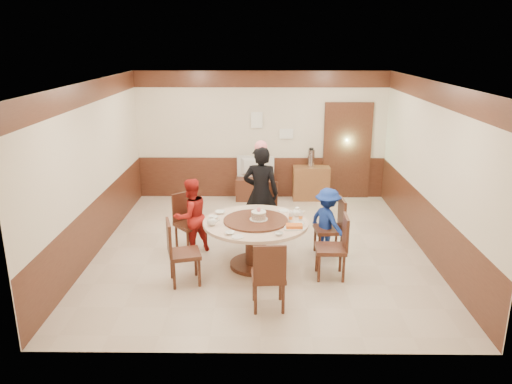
{
  "coord_description": "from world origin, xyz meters",
  "views": [
    {
      "loc": [
        0.0,
        -7.9,
        3.42
      ],
      "look_at": [
        -0.08,
        -0.3,
        1.1
      ],
      "focal_mm": 35.0,
      "sensor_mm": 36.0,
      "label": 1
    }
  ],
  "objects_px": {
    "banquet_table": "(256,234)",
    "person_blue": "(327,222)",
    "television": "(255,167)",
    "birthday_cake": "(259,215)",
    "shrimp_platter": "(294,227)",
    "side_cabinet": "(311,183)",
    "person_standing": "(261,193)",
    "tv_stand": "(255,189)",
    "thermos": "(311,158)",
    "person_red": "(191,216)"
  },
  "relations": [
    {
      "from": "person_standing",
      "to": "shrimp_platter",
      "type": "xyz_separation_m",
      "value": [
        0.5,
        -1.44,
        -0.07
      ]
    },
    {
      "from": "side_cabinet",
      "to": "tv_stand",
      "type": "bearing_deg",
      "value": -178.62
    },
    {
      "from": "banquet_table",
      "to": "person_red",
      "type": "bearing_deg",
      "value": 153.18
    },
    {
      "from": "shrimp_platter",
      "to": "television",
      "type": "height_order",
      "value": "television"
    },
    {
      "from": "birthday_cake",
      "to": "television",
      "type": "relative_size",
      "value": 0.34
    },
    {
      "from": "birthday_cake",
      "to": "side_cabinet",
      "type": "distance_m",
      "value": 3.68
    },
    {
      "from": "banquet_table",
      "to": "birthday_cake",
      "type": "relative_size",
      "value": 5.78
    },
    {
      "from": "television",
      "to": "thermos",
      "type": "distance_m",
      "value": 1.25
    },
    {
      "from": "birthday_cake",
      "to": "shrimp_platter",
      "type": "height_order",
      "value": "birthday_cake"
    },
    {
      "from": "television",
      "to": "side_cabinet",
      "type": "height_order",
      "value": "television"
    },
    {
      "from": "side_cabinet",
      "to": "birthday_cake",
      "type": "bearing_deg",
      "value": -108.27
    },
    {
      "from": "person_standing",
      "to": "thermos",
      "type": "xyz_separation_m",
      "value": [
        1.1,
        2.34,
        0.09
      ]
    },
    {
      "from": "tv_stand",
      "to": "person_standing",
      "type": "bearing_deg",
      "value": -86.73
    },
    {
      "from": "person_blue",
      "to": "banquet_table",
      "type": "bearing_deg",
      "value": 76.45
    },
    {
      "from": "birthday_cake",
      "to": "television",
      "type": "height_order",
      "value": "television"
    },
    {
      "from": "person_blue",
      "to": "birthday_cake",
      "type": "xyz_separation_m",
      "value": [
        -1.13,
        -0.48,
        0.28
      ]
    },
    {
      "from": "tv_stand",
      "to": "side_cabinet",
      "type": "bearing_deg",
      "value": 1.38
    },
    {
      "from": "banquet_table",
      "to": "television",
      "type": "bearing_deg",
      "value": 90.92
    },
    {
      "from": "side_cabinet",
      "to": "person_standing",
      "type": "bearing_deg",
      "value": -115.45
    },
    {
      "from": "person_standing",
      "to": "banquet_table",
      "type": "bearing_deg",
      "value": 92.27
    },
    {
      "from": "tv_stand",
      "to": "television",
      "type": "relative_size",
      "value": 1.03
    },
    {
      "from": "television",
      "to": "birthday_cake",
      "type": "bearing_deg",
      "value": 99.43
    },
    {
      "from": "banquet_table",
      "to": "person_blue",
      "type": "distance_m",
      "value": 1.27
    },
    {
      "from": "person_blue",
      "to": "birthday_cake",
      "type": "distance_m",
      "value": 1.25
    },
    {
      "from": "person_red",
      "to": "tv_stand",
      "type": "relative_size",
      "value": 1.5
    },
    {
      "from": "thermos",
      "to": "person_standing",
      "type": "bearing_deg",
      "value": -115.12
    },
    {
      "from": "person_standing",
      "to": "shrimp_platter",
      "type": "bearing_deg",
      "value": 115.21
    },
    {
      "from": "banquet_table",
      "to": "shrimp_platter",
      "type": "bearing_deg",
      "value": -27.9
    },
    {
      "from": "banquet_table",
      "to": "birthday_cake",
      "type": "distance_m",
      "value": 0.32
    },
    {
      "from": "television",
      "to": "person_standing",
      "type": "bearing_deg",
      "value": 101.01
    },
    {
      "from": "banquet_table",
      "to": "side_cabinet",
      "type": "distance_m",
      "value": 3.68
    },
    {
      "from": "person_blue",
      "to": "television",
      "type": "distance_m",
      "value": 3.21
    },
    {
      "from": "tv_stand",
      "to": "banquet_table",
      "type": "bearing_deg",
      "value": -89.08
    },
    {
      "from": "person_blue",
      "to": "side_cabinet",
      "type": "height_order",
      "value": "person_blue"
    },
    {
      "from": "banquet_table",
      "to": "tv_stand",
      "type": "distance_m",
      "value": 3.46
    },
    {
      "from": "birthday_cake",
      "to": "thermos",
      "type": "height_order",
      "value": "thermos"
    },
    {
      "from": "tv_stand",
      "to": "television",
      "type": "xyz_separation_m",
      "value": [
        0.0,
        0.0,
        0.49
      ]
    },
    {
      "from": "thermos",
      "to": "banquet_table",
      "type": "bearing_deg",
      "value": -108.67
    },
    {
      "from": "tv_stand",
      "to": "person_blue",
      "type": "bearing_deg",
      "value": -67.5
    },
    {
      "from": "shrimp_platter",
      "to": "television",
      "type": "relative_size",
      "value": 0.36
    },
    {
      "from": "person_blue",
      "to": "side_cabinet",
      "type": "xyz_separation_m",
      "value": [
        0.02,
        2.99,
        -0.19
      ]
    },
    {
      "from": "shrimp_platter",
      "to": "thermos",
      "type": "bearing_deg",
      "value": 80.97
    },
    {
      "from": "banquet_table",
      "to": "person_red",
      "type": "xyz_separation_m",
      "value": [
        -1.08,
        0.55,
        0.1
      ]
    },
    {
      "from": "person_standing",
      "to": "television",
      "type": "bearing_deg",
      "value": -80.59
    },
    {
      "from": "person_blue",
      "to": "shrimp_platter",
      "type": "distance_m",
      "value": 1.01
    },
    {
      "from": "shrimp_platter",
      "to": "thermos",
      "type": "distance_m",
      "value": 3.83
    },
    {
      "from": "person_red",
      "to": "person_blue",
      "type": "bearing_deg",
      "value": 140.28
    },
    {
      "from": "shrimp_platter",
      "to": "banquet_table",
      "type": "bearing_deg",
      "value": 152.1
    },
    {
      "from": "banquet_table",
      "to": "shrimp_platter",
      "type": "xyz_separation_m",
      "value": [
        0.57,
        -0.3,
        0.24
      ]
    },
    {
      "from": "person_blue",
      "to": "tv_stand",
      "type": "xyz_separation_m",
      "value": [
        -1.23,
        2.96,
        -0.32
      ]
    }
  ]
}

